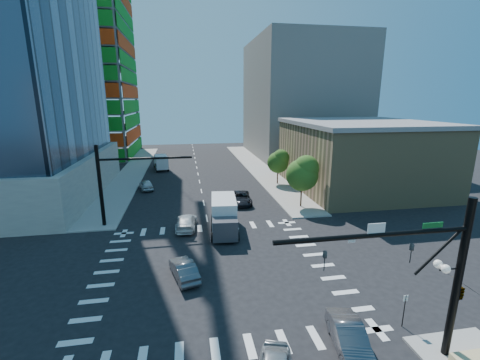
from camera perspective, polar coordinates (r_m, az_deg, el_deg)
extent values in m
plane|color=black|center=(27.96, -4.13, -15.46)|extent=(160.00, 160.00, 0.00)
cube|color=silver|center=(27.96, -4.13, -15.45)|extent=(20.00, 20.00, 0.01)
cube|color=#9B9792|center=(67.31, 3.07, 2.30)|extent=(5.00, 60.00, 0.15)
cube|color=#9B9792|center=(66.49, -18.45, 1.44)|extent=(5.00, 60.00, 0.15)
cube|color=#1A8F1F|center=(87.84, -19.23, 20.34)|extent=(0.12, 24.00, 49.00)
cube|color=#E83B0D|center=(78.61, -30.45, 20.09)|extent=(24.00, 0.12, 49.00)
cube|color=#988458|center=(54.36, 20.47, 3.89)|extent=(20.00, 22.00, 10.00)
cube|color=slate|center=(53.76, 20.96, 9.45)|extent=(20.50, 22.50, 0.60)
cube|color=slate|center=(84.46, 10.79, 13.97)|extent=(24.00, 30.00, 28.00)
cylinder|color=black|center=(20.81, 34.26, -14.53)|extent=(0.40, 0.40, 9.00)
cylinder|color=black|center=(16.63, 22.97, -9.03)|extent=(10.00, 0.24, 0.24)
cylinder|color=black|center=(19.16, 31.93, -10.62)|extent=(2.50, 0.14, 2.50)
imported|color=black|center=(18.17, 28.07, -11.41)|extent=(0.16, 0.20, 1.00)
imported|color=black|center=(15.95, 14.76, -13.72)|extent=(0.16, 0.20, 1.00)
imported|color=black|center=(21.26, 34.51, -15.94)|extent=(0.53, 2.48, 1.00)
cube|color=white|center=(16.50, 23.09, -7.91)|extent=(0.90, 0.04, 0.50)
cube|color=#0D5E23|center=(18.28, 31.08, -6.90)|extent=(1.10, 0.04, 0.28)
cylinder|color=black|center=(20.12, 33.27, -13.12)|extent=(1.20, 0.08, 0.08)
sphere|color=white|center=(19.87, 31.77, -12.59)|extent=(0.44, 0.44, 0.44)
sphere|color=white|center=(19.55, 32.75, -13.16)|extent=(0.44, 0.44, 0.44)
cylinder|color=black|center=(38.04, -23.59, -1.00)|extent=(0.40, 0.40, 9.00)
cylinder|color=black|center=(36.54, -16.40, 3.69)|extent=(10.00, 0.24, 0.24)
imported|color=black|center=(36.64, -14.73, 2.08)|extent=(0.16, 0.20, 1.00)
cylinder|color=#382316|center=(42.83, 10.79, -3.14)|extent=(0.20, 0.20, 2.27)
sphere|color=#235115|center=(42.03, 10.98, 0.89)|extent=(4.16, 4.16, 4.16)
sphere|color=#406B23|center=(41.70, 11.70, 2.12)|extent=(3.25, 3.25, 3.25)
cylinder|color=#382316|center=(53.94, 6.67, 0.39)|extent=(0.20, 0.20, 1.92)
sphere|color=#235115|center=(53.39, 6.75, 3.12)|extent=(3.52, 3.52, 3.52)
sphere|color=#406B23|center=(53.07, 7.28, 3.94)|extent=(2.75, 2.75, 2.75)
cylinder|color=black|center=(23.64, 27.12, -20.03)|extent=(0.06, 0.06, 2.20)
cube|color=silver|center=(23.17, 27.38, -18.17)|extent=(0.30, 0.03, 0.40)
imported|color=#535358|center=(20.99, 18.85, -25.03)|extent=(2.43, 4.87, 1.54)
imported|color=black|center=(43.76, 0.22, -3.20)|extent=(3.02, 5.79, 1.56)
imported|color=silver|center=(35.99, -9.53, -7.35)|extent=(2.52, 5.28, 1.49)
imported|color=#B7BBBF|center=(52.56, -16.33, -0.83)|extent=(2.90, 4.87, 1.55)
imported|color=#505155|center=(26.73, -9.95, -15.37)|extent=(2.60, 4.61, 1.44)
cube|color=silver|center=(34.16, -2.84, -6.01)|extent=(3.04, 5.59, 2.80)
cube|color=#3D3D44|center=(34.40, -2.83, -7.11)|extent=(2.64, 2.15, 2.05)
cube|color=silver|center=(66.91, -13.93, 3.32)|extent=(3.05, 5.02, 2.44)
cube|color=#3D3D44|center=(67.02, -13.90, 2.81)|extent=(2.42, 2.05, 1.78)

